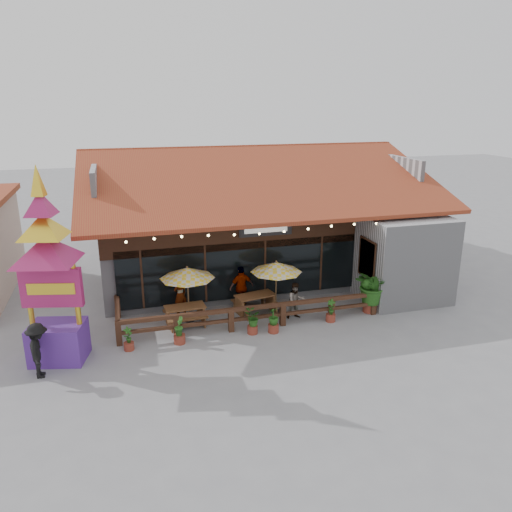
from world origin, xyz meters
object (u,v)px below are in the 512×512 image
object	(u,v)px
umbrella_left	(187,273)
thai_sign_tower	(47,254)
picnic_table_left	(185,312)
tropical_plant	(371,285)
umbrella_right	(276,267)
picnic_table_right	(255,300)
pedestrian	(38,350)

from	to	relation	value
umbrella_left	thai_sign_tower	xyz separation A→B (m)	(-4.53, -1.87, 1.69)
umbrella_left	picnic_table_left	distance (m)	1.49
picnic_table_left	tropical_plant	xyz separation A→B (m)	(7.32, -0.86, 0.64)
umbrella_left	umbrella_right	size ratio (longest dim) A/B	0.99
umbrella_left	umbrella_right	bearing A→B (deg)	-1.95
picnic_table_right	pedestrian	bearing A→B (deg)	-159.22
thai_sign_tower	tropical_plant	xyz separation A→B (m)	(11.68, 0.76, -2.50)
picnic_table_left	umbrella_right	bearing A→B (deg)	2.11
umbrella_right	picnic_table_right	size ratio (longest dim) A/B	1.40
picnic_table_right	pedestrian	xyz separation A→B (m)	(-7.68, -2.91, 0.38)
picnic_table_left	pedestrian	bearing A→B (deg)	-151.95
picnic_table_right	pedestrian	distance (m)	8.22
picnic_table_left	picnic_table_right	distance (m)	2.88
umbrella_left	umbrella_right	world-z (taller)	umbrella_left
picnic_table_left	tropical_plant	distance (m)	7.40
umbrella_left	thai_sign_tower	world-z (taller)	thai_sign_tower
umbrella_left	picnic_table_right	distance (m)	3.04
umbrella_right	picnic_table_right	xyz separation A→B (m)	(-0.80, 0.21, -1.40)
picnic_table_right	umbrella_left	bearing A→B (deg)	-178.05
umbrella_right	tropical_plant	size ratio (longest dim) A/B	1.26
thai_sign_tower	pedestrian	world-z (taller)	thai_sign_tower
pedestrian	thai_sign_tower	bearing A→B (deg)	-27.90
picnic_table_left	picnic_table_right	bearing A→B (deg)	6.88
tropical_plant	pedestrian	distance (m)	12.26
thai_sign_tower	pedestrian	size ratio (longest dim) A/B	3.89
umbrella_left	thai_sign_tower	bearing A→B (deg)	-157.60
thai_sign_tower	picnic_table_right	bearing A→B (deg)	15.20
thai_sign_tower	tropical_plant	size ratio (longest dim) A/B	3.46
umbrella_right	pedestrian	bearing A→B (deg)	-162.32
umbrella_left	picnic_table_left	xyz separation A→B (m)	(-0.18, -0.25, -1.46)
picnic_table_left	tropical_plant	size ratio (longest dim) A/B	0.80
pedestrian	picnic_table_left	bearing A→B (deg)	-63.92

